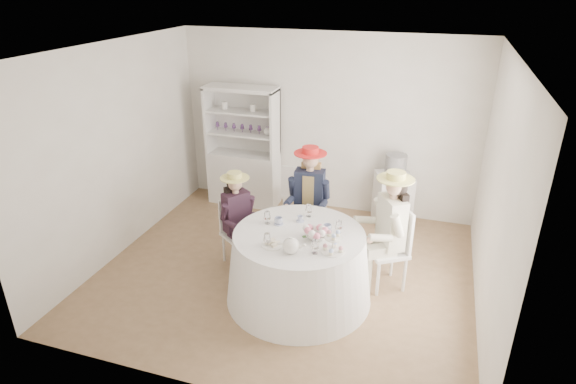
% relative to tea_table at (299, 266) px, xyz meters
% --- Properties ---
extents(ground, '(4.50, 4.50, 0.00)m').
position_rel_tea_table_xyz_m(ground, '(-0.31, 0.45, -0.41)').
color(ground, brown).
rests_on(ground, ground).
extents(ceiling, '(4.50, 4.50, 0.00)m').
position_rel_tea_table_xyz_m(ceiling, '(-0.31, 0.45, 2.29)').
color(ceiling, white).
rests_on(ceiling, wall_back).
extents(wall_back, '(4.50, 0.00, 4.50)m').
position_rel_tea_table_xyz_m(wall_back, '(-0.31, 2.45, 0.94)').
color(wall_back, silver).
rests_on(wall_back, ground).
extents(wall_front, '(4.50, 0.00, 4.50)m').
position_rel_tea_table_xyz_m(wall_front, '(-0.31, -1.55, 0.94)').
color(wall_front, silver).
rests_on(wall_front, ground).
extents(wall_left, '(0.00, 4.50, 4.50)m').
position_rel_tea_table_xyz_m(wall_left, '(-2.56, 0.45, 0.94)').
color(wall_left, silver).
rests_on(wall_left, ground).
extents(wall_right, '(0.00, 4.50, 4.50)m').
position_rel_tea_table_xyz_m(wall_right, '(1.94, 0.45, 0.94)').
color(wall_right, silver).
rests_on(wall_right, ground).
extents(tea_table, '(1.65, 1.65, 0.83)m').
position_rel_tea_table_xyz_m(tea_table, '(0.00, 0.00, 0.00)').
color(tea_table, white).
rests_on(tea_table, ground).
extents(hutch, '(1.18, 0.58, 1.89)m').
position_rel_tea_table_xyz_m(hutch, '(-1.57, 2.22, 0.26)').
color(hutch, silver).
rests_on(hutch, ground).
extents(side_table, '(0.64, 0.64, 0.77)m').
position_rel_tea_table_xyz_m(side_table, '(0.79, 2.20, -0.03)').
color(side_table, silver).
rests_on(side_table, ground).
extents(hatbox, '(0.40, 0.40, 0.30)m').
position_rel_tea_table_xyz_m(hatbox, '(0.79, 2.20, 0.50)').
color(hatbox, black).
rests_on(hatbox, side_table).
extents(guest_left, '(0.54, 0.51, 1.25)m').
position_rel_tea_table_xyz_m(guest_left, '(-0.94, 0.47, 0.29)').
color(guest_left, silver).
rests_on(guest_left, ground).
extents(guest_mid, '(0.53, 0.56, 1.46)m').
position_rel_tea_table_xyz_m(guest_mid, '(-0.17, 1.04, 0.41)').
color(guest_mid, silver).
rests_on(guest_mid, ground).
extents(guest_right, '(0.63, 0.58, 1.46)m').
position_rel_tea_table_xyz_m(guest_right, '(0.91, 0.53, 0.41)').
color(guest_right, silver).
rests_on(guest_right, ground).
extents(spare_chair, '(0.39, 0.39, 0.90)m').
position_rel_tea_table_xyz_m(spare_chair, '(-0.61, 1.83, 0.07)').
color(spare_chair, silver).
rests_on(spare_chair, ground).
extents(teacup_a, '(0.12, 0.12, 0.08)m').
position_rel_tea_table_xyz_m(teacup_a, '(-0.28, 0.14, 0.46)').
color(teacup_a, white).
rests_on(teacup_a, tea_table).
extents(teacup_b, '(0.08, 0.08, 0.06)m').
position_rel_tea_table_xyz_m(teacup_b, '(-0.07, 0.28, 0.45)').
color(teacup_b, white).
rests_on(teacup_b, tea_table).
extents(teacup_c, '(0.11, 0.11, 0.07)m').
position_rel_tea_table_xyz_m(teacup_c, '(0.28, 0.14, 0.46)').
color(teacup_c, white).
rests_on(teacup_c, tea_table).
extents(flower_bowl, '(0.25, 0.25, 0.06)m').
position_rel_tea_table_xyz_m(flower_bowl, '(0.21, -0.05, 0.45)').
color(flower_bowl, white).
rests_on(flower_bowl, tea_table).
extents(flower_arrangement, '(0.21, 0.20, 0.08)m').
position_rel_tea_table_xyz_m(flower_arrangement, '(0.20, -0.06, 0.52)').
color(flower_arrangement, pink).
rests_on(flower_arrangement, tea_table).
extents(table_teapot, '(0.24, 0.17, 0.18)m').
position_rel_tea_table_xyz_m(table_teapot, '(0.03, -0.40, 0.50)').
color(table_teapot, white).
rests_on(table_teapot, tea_table).
extents(sandwich_plate, '(0.24, 0.24, 0.05)m').
position_rel_tea_table_xyz_m(sandwich_plate, '(-0.19, -0.32, 0.43)').
color(sandwich_plate, white).
rests_on(sandwich_plate, tea_table).
extents(cupcake_stand, '(0.24, 0.24, 0.23)m').
position_rel_tea_table_xyz_m(cupcake_stand, '(0.43, -0.26, 0.50)').
color(cupcake_stand, white).
rests_on(cupcake_stand, tea_table).
extents(stemware_set, '(0.89, 0.86, 0.15)m').
position_rel_tea_table_xyz_m(stemware_set, '(0.00, 0.00, 0.49)').
color(stemware_set, white).
rests_on(stemware_set, tea_table).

